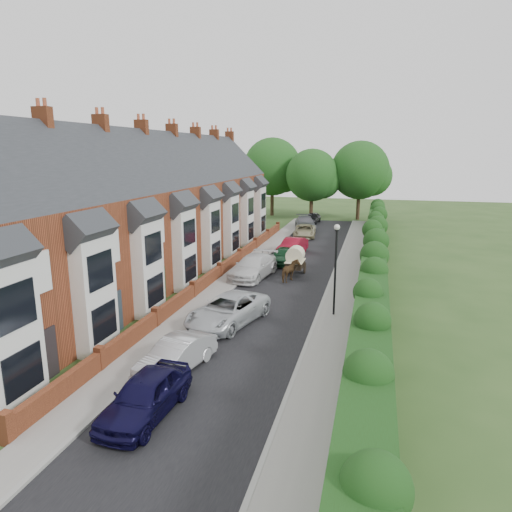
{
  "coord_description": "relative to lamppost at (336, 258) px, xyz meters",
  "views": [
    {
      "loc": [
        5.35,
        -20.18,
        8.92
      ],
      "look_at": [
        -2.13,
        8.09,
        2.2
      ],
      "focal_mm": 32.0,
      "sensor_mm": 36.0,
      "label": 1
    }
  ],
  "objects": [
    {
      "name": "horse_cart",
      "position": [
        -3.6,
        8.07,
        -2.07
      ],
      "size": [
        1.34,
        2.96,
        2.14
      ],
      "color": "black",
      "rests_on": "ground"
    },
    {
      "name": "ground",
      "position": [
        -3.4,
        -4.0,
        -3.3
      ],
      "size": [
        140.0,
        140.0,
        0.0
      ],
      "primitive_type": "plane",
      "color": "#2D4C1E",
      "rests_on": "ground"
    },
    {
      "name": "kerb_house_side",
      "position": [
        -6.95,
        7.0,
        -3.23
      ],
      "size": [
        0.18,
        58.0,
        0.13
      ],
      "primitive_type": "cube",
      "color": "#989993",
      "rests_on": "ground"
    },
    {
      "name": "horse",
      "position": [
        -3.6,
        6.15,
        -2.55
      ],
      "size": [
        1.24,
        1.93,
        1.5
      ],
      "primitive_type": "imported",
      "rotation": [
        0.0,
        0.0,
        2.88
      ],
      "color": "#4E351C",
      "rests_on": "ground"
    },
    {
      "name": "kerb_hedge_side",
      "position": [
        -0.85,
        7.0,
        -3.23
      ],
      "size": [
        0.18,
        58.0,
        0.13
      ],
      "primitive_type": "cube",
      "color": "#989993",
      "rests_on": "ground"
    },
    {
      "name": "car_white",
      "position": [
        -6.4,
        6.6,
        -2.5
      ],
      "size": [
        2.91,
        5.74,
        1.6
      ],
      "primitive_type": "imported",
      "rotation": [
        0.0,
        0.0,
        -0.13
      ],
      "color": "silver",
      "rests_on": "ground"
    },
    {
      "name": "car_green",
      "position": [
        -5.17,
        11.2,
        -2.63
      ],
      "size": [
        1.85,
        4.03,
        1.34
      ],
      "primitive_type": "imported",
      "rotation": [
        0.0,
        0.0,
        -0.07
      ],
      "color": "#11391D",
      "rests_on": "ground"
    },
    {
      "name": "pavement_house_side",
      "position": [
        -7.75,
        7.0,
        -3.24
      ],
      "size": [
        1.7,
        58.0,
        0.12
      ],
      "primitive_type": "cube",
      "color": "gray",
      "rests_on": "ground"
    },
    {
      "name": "car_beige",
      "position": [
        -5.27,
        23.4,
        -2.64
      ],
      "size": [
        2.65,
        4.95,
        1.32
      ],
      "primitive_type": "imported",
      "rotation": [
        0.0,
        0.0,
        0.1
      ],
      "color": "tan",
      "rests_on": "ground"
    },
    {
      "name": "tree_far_back",
      "position": [
        -11.99,
        39.08,
        3.32
      ],
      "size": [
        8.4,
        8.0,
        10.82
      ],
      "color": "#332316",
      "rests_on": "ground"
    },
    {
      "name": "tree_far_left",
      "position": [
        -6.05,
        36.08,
        2.41
      ],
      "size": [
        7.14,
        6.8,
        9.29
      ],
      "color": "#332316",
      "rests_on": "ground"
    },
    {
      "name": "tree_far_right",
      "position": [
        -0.01,
        38.08,
        3.02
      ],
      "size": [
        7.98,
        7.6,
        10.31
      ],
      "color": "#332316",
      "rests_on": "ground"
    },
    {
      "name": "road",
      "position": [
        -3.9,
        7.0,
        -3.29
      ],
      "size": [
        6.0,
        58.0,
        0.02
      ],
      "primitive_type": "cube",
      "color": "black",
      "rests_on": "ground"
    },
    {
      "name": "car_red",
      "position": [
        -5.02,
        14.81,
        -2.57
      ],
      "size": [
        2.26,
        4.58,
        1.45
      ],
      "primitive_type": "imported",
      "rotation": [
        0.0,
        0.0,
        -0.17
      ],
      "color": "maroon",
      "rests_on": "ground"
    },
    {
      "name": "pavement_hedge_side",
      "position": [
        0.2,
        7.0,
        -3.24
      ],
      "size": [
        2.2,
        58.0,
        0.12
      ],
      "primitive_type": "cube",
      "color": "gray",
      "rests_on": "ground"
    },
    {
      "name": "terrace_row",
      "position": [
        -14.27,
        5.98,
        1.18
      ],
      "size": [
        9.05,
        40.5,
        11.5
      ],
      "color": "#9A4527",
      "rests_on": "ground"
    },
    {
      "name": "car_grey",
      "position": [
        -5.92,
        27.96,
        -2.51
      ],
      "size": [
        3.36,
        5.78,
        1.58
      ],
      "primitive_type": "imported",
      "rotation": [
        0.0,
        0.0,
        0.23
      ],
      "color": "#5C5E64",
      "rests_on": "ground"
    },
    {
      "name": "lamppost",
      "position": [
        0.0,
        0.0,
        0.0
      ],
      "size": [
        0.32,
        0.32,
        5.16
      ],
      "color": "black",
      "rests_on": "ground"
    },
    {
      "name": "car_navy",
      "position": [
        -5.34,
        -11.46,
        -2.55
      ],
      "size": [
        1.98,
        4.49,
        1.5
      ],
      "primitive_type": "imported",
      "rotation": [
        0.0,
        0.0,
        -0.05
      ],
      "color": "black",
      "rests_on": "ground"
    },
    {
      "name": "hedge",
      "position": [
        2.0,
        7.0,
        -1.7
      ],
      "size": [
        2.1,
        58.0,
        2.85
      ],
      "color": "#1A3B12",
      "rests_on": "ground"
    },
    {
      "name": "car_silver_b",
      "position": [
        -5.3,
        -2.54,
        -2.53
      ],
      "size": [
        3.84,
        5.98,
        1.53
      ],
      "primitive_type": "imported",
      "rotation": [
        0.0,
        0.0,
        -0.25
      ],
      "color": "silver",
      "rests_on": "ground"
    },
    {
      "name": "car_black",
      "position": [
        -5.79,
        33.1,
        -2.62
      ],
      "size": [
        1.88,
        4.07,
        1.35
      ],
      "primitive_type": "imported",
      "rotation": [
        0.0,
        0.0,
        -0.07
      ],
      "color": "black",
      "rests_on": "ground"
    },
    {
      "name": "garden_wall_row",
      "position": [
        -8.75,
        6.0,
        -2.84
      ],
      "size": [
        0.35,
        40.35,
        1.1
      ],
      "color": "brown",
      "rests_on": "ground"
    },
    {
      "name": "car_silver_a",
      "position": [
        -5.72,
        -8.12,
        -2.61
      ],
      "size": [
        2.32,
        4.36,
        1.36
      ],
      "primitive_type": "imported",
      "rotation": [
        0.0,
        0.0,
        -0.22
      ],
      "color": "#AEAFB3",
      "rests_on": "ground"
    }
  ]
}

